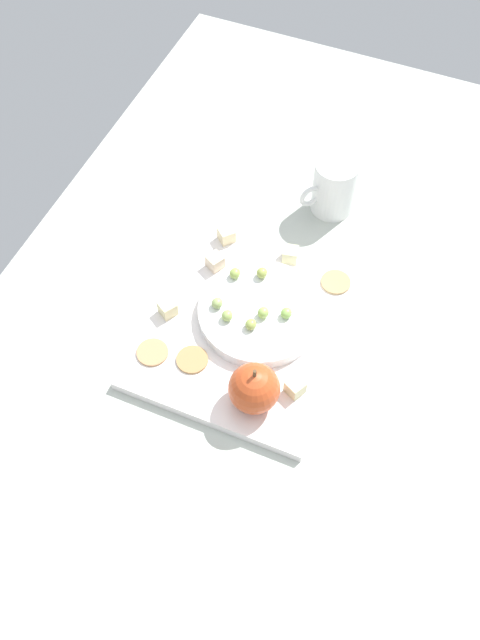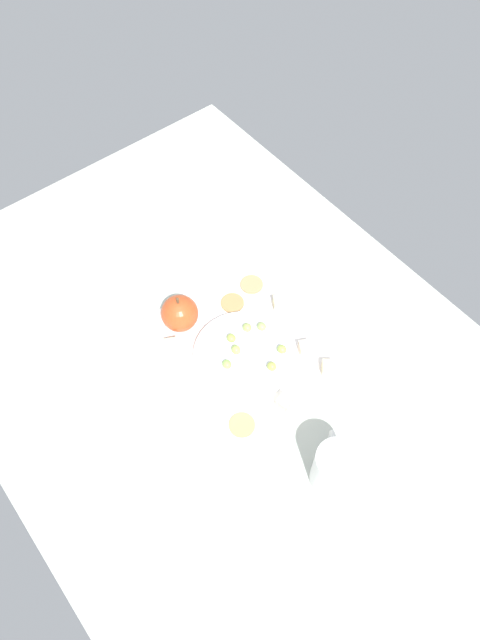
{
  "view_description": "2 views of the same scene",
  "coord_description": "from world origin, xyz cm",
  "px_view_note": "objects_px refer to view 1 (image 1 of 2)",
  "views": [
    {
      "loc": [
        57.18,
        17.74,
        92.9
      ],
      "look_at": [
        5.87,
        -3.9,
        8.9
      ],
      "focal_mm": 39.97,
      "sensor_mm": 36.0,
      "label": 1
    },
    {
      "loc": [
        -38.69,
        30.71,
        99.55
      ],
      "look_at": [
        7.35,
        -6.08,
        8.05
      ],
      "focal_mm": 32.84,
      "sensor_mm": 36.0,
      "label": 2
    }
  ],
  "objects_px": {
    "cheese_cube_4": "(215,262)",
    "grape_0": "(262,273)",
    "cracker_1": "(336,282)",
    "grape_1": "(251,324)",
    "grape_6": "(263,313)",
    "platter": "(248,330)",
    "cheese_cube_3": "(290,254)",
    "cracker_2": "(152,352)",
    "grape_5": "(227,316)",
    "cracker_0": "(192,360)",
    "grape_3": "(217,303)",
    "cheese_cube_2": "(168,308)",
    "apple_whole": "(254,388)",
    "cup": "(336,187)",
    "cheese_cube_1": "(295,387)",
    "grape_2": "(286,313)",
    "cheese_cube_0": "(226,235)",
    "grape_4": "(235,273)",
    "serving_dish": "(260,312)"
  },
  "relations": [
    {
      "from": "apple_whole",
      "to": "cheese_cube_0",
      "type": "xyz_separation_m",
      "value": [
        -0.25,
        -0.15,
        -0.02
      ]
    },
    {
      "from": "cheese_cube_2",
      "to": "cheese_cube_4",
      "type": "distance_m",
      "value": 0.11
    },
    {
      "from": "cracker_2",
      "to": "grape_2",
      "type": "distance_m",
      "value": 0.2
    },
    {
      "from": "cracker_1",
      "to": "cheese_cube_1",
      "type": "bearing_deg",
      "value": 2.11
    },
    {
      "from": "cracker_1",
      "to": "grape_0",
      "type": "xyz_separation_m",
      "value": [
        0.05,
        -0.1,
        0.03
      ]
    },
    {
      "from": "cheese_cube_0",
      "to": "grape_3",
      "type": "xyz_separation_m",
      "value": [
        0.14,
        0.04,
        0.01
      ]
    },
    {
      "from": "platter",
      "to": "grape_0",
      "type": "height_order",
      "value": "grape_0"
    },
    {
      "from": "platter",
      "to": "cheese_cube_3",
      "type": "relative_size",
      "value": 14.07
    },
    {
      "from": "cheese_cube_4",
      "to": "grape_1",
      "type": "height_order",
      "value": "grape_1"
    },
    {
      "from": "cracker_1",
      "to": "cracker_2",
      "type": "distance_m",
      "value": 0.3
    },
    {
      "from": "cracker_0",
      "to": "grape_5",
      "type": "relative_size",
      "value": 2.54
    },
    {
      "from": "apple_whole",
      "to": "grape_6",
      "type": "bearing_deg",
      "value": -163.65
    },
    {
      "from": "serving_dish",
      "to": "cheese_cube_3",
      "type": "xyz_separation_m",
      "value": [
        -0.12,
        0.0,
        0.0
      ]
    },
    {
      "from": "cracker_2",
      "to": "platter",
      "type": "bearing_deg",
      "value": 130.45
    },
    {
      "from": "cracker_0",
      "to": "grape_6",
      "type": "height_order",
      "value": "grape_6"
    },
    {
      "from": "grape_2",
      "to": "grape_4",
      "type": "xyz_separation_m",
      "value": [
        -0.04,
        -0.1,
        -0.0
      ]
    },
    {
      "from": "grape_0",
      "to": "grape_6",
      "type": "bearing_deg",
      "value": 23.31
    },
    {
      "from": "grape_6",
      "to": "grape_1",
      "type": "bearing_deg",
      "value": -19.36
    },
    {
      "from": "cheese_cube_2",
      "to": "cheese_cube_4",
      "type": "bearing_deg",
      "value": 164.88
    },
    {
      "from": "platter",
      "to": "cracker_2",
      "type": "height_order",
      "value": "cracker_2"
    },
    {
      "from": "serving_dish",
      "to": "cup",
      "type": "relative_size",
      "value": 1.88
    },
    {
      "from": "grape_1",
      "to": "grape_6",
      "type": "relative_size",
      "value": 1.0
    },
    {
      "from": "cracker_1",
      "to": "grape_2",
      "type": "distance_m",
      "value": 0.11
    },
    {
      "from": "cracker_0",
      "to": "grape_3",
      "type": "distance_m",
      "value": 0.09
    },
    {
      "from": "grape_1",
      "to": "grape_2",
      "type": "bearing_deg",
      "value": 133.76
    },
    {
      "from": "serving_dish",
      "to": "cracker_0",
      "type": "xyz_separation_m",
      "value": [
        0.11,
        -0.06,
        -0.01
      ]
    },
    {
      "from": "grape_6",
      "to": "cup",
      "type": "relative_size",
      "value": 0.19
    },
    {
      "from": "grape_6",
      "to": "cup",
      "type": "distance_m",
      "value": 0.27
    },
    {
      "from": "grape_6",
      "to": "grape_2",
      "type": "bearing_deg",
      "value": 112.58
    },
    {
      "from": "platter",
      "to": "cheese_cube_1",
      "type": "distance_m",
      "value": 0.12
    },
    {
      "from": "cheese_cube_3",
      "to": "grape_3",
      "type": "bearing_deg",
      "value": -24.54
    },
    {
      "from": "grape_4",
      "to": "cracker_2",
      "type": "bearing_deg",
      "value": -20.8
    },
    {
      "from": "apple_whole",
      "to": "cracker_0",
      "type": "bearing_deg",
      "value": -103.37
    },
    {
      "from": "cracker_2",
      "to": "grape_5",
      "type": "distance_m",
      "value": 0.12
    },
    {
      "from": "grape_3",
      "to": "grape_6",
      "type": "distance_m",
      "value": 0.07
    },
    {
      "from": "cheese_cube_4",
      "to": "grape_1",
      "type": "bearing_deg",
      "value": 46.11
    },
    {
      "from": "serving_dish",
      "to": "cheese_cube_2",
      "type": "height_order",
      "value": "cheese_cube_2"
    },
    {
      "from": "platter",
      "to": "grape_3",
      "type": "height_order",
      "value": "grape_3"
    },
    {
      "from": "cracker_0",
      "to": "grape_1",
      "type": "bearing_deg",
      "value": 140.67
    },
    {
      "from": "cracker_1",
      "to": "grape_0",
      "type": "relative_size",
      "value": 2.54
    },
    {
      "from": "grape_2",
      "to": "grape_4",
      "type": "relative_size",
      "value": 1.0
    },
    {
      "from": "apple_whole",
      "to": "grape_6",
      "type": "distance_m",
      "value": 0.13
    },
    {
      "from": "cheese_cube_4",
      "to": "cup",
      "type": "height_order",
      "value": "cup"
    },
    {
      "from": "cracker_1",
      "to": "grape_6",
      "type": "xyz_separation_m",
      "value": [
        0.11,
        -0.08,
        0.03
      ]
    },
    {
      "from": "grape_0",
      "to": "grape_5",
      "type": "bearing_deg",
      "value": -10.82
    },
    {
      "from": "apple_whole",
      "to": "grape_2",
      "type": "height_order",
      "value": "apple_whole"
    },
    {
      "from": "cheese_cube_4",
      "to": "grape_0",
      "type": "xyz_separation_m",
      "value": [
        0.0,
        0.08,
        0.02
      ]
    },
    {
      "from": "cheese_cube_1",
      "to": "grape_3",
      "type": "xyz_separation_m",
      "value": [
        -0.08,
        -0.15,
        0.01
      ]
    },
    {
      "from": "serving_dish",
      "to": "cup",
      "type": "distance_m",
      "value": 0.26
    },
    {
      "from": "grape_3",
      "to": "grape_0",
      "type": "bearing_deg",
      "value": 152.33
    }
  ]
}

